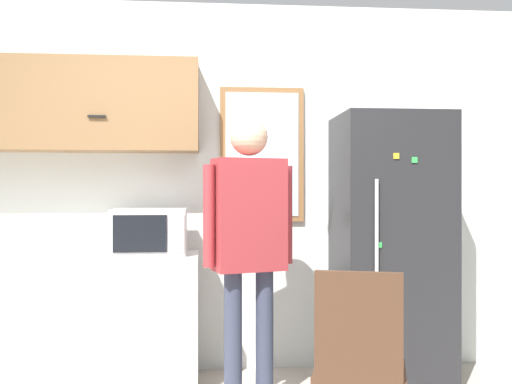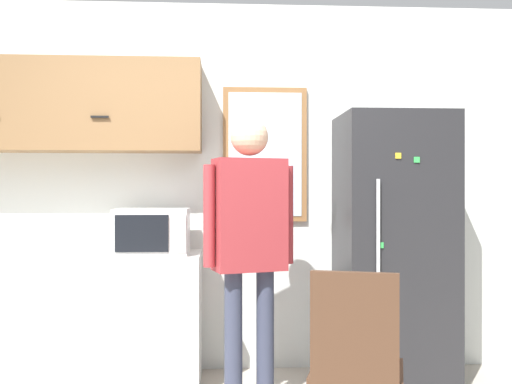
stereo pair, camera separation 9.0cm
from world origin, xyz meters
The scene contains 8 objects.
back_wall centered at (0.00, 1.89, 1.35)m, with size 6.00×0.06×2.70m.
counter centered at (-1.16, 1.59, 0.44)m, with size 2.08×0.56×0.89m.
upper_cabinets centered at (-1.16, 1.71, 1.91)m, with size 2.08×0.33×0.64m.
microwave centered at (-0.45, 1.55, 1.04)m, with size 0.49×0.39×0.31m.
person centered at (0.19, 1.14, 1.08)m, with size 0.56×0.33×1.76m.
refrigerator centered at (1.21, 1.53, 0.92)m, with size 0.73×0.69×1.84m.
chair centered at (0.66, 0.32, 0.51)m, with size 0.55×0.55×0.95m.
window centered at (0.34, 1.85, 1.58)m, with size 0.62×0.05×0.99m.
Camera 2 is at (0.03, -2.35, 1.31)m, focal length 40.00 mm.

